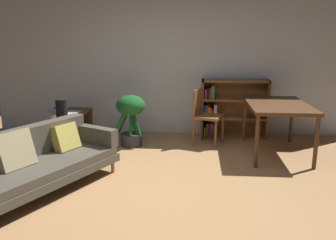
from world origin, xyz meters
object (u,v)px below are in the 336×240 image
potted_floor_plant (131,115)px  media_console (70,130)px  desk_speaker (62,109)px  dining_chair_near (204,113)px  open_laptop (66,112)px  bookshelf (230,109)px  dining_table (278,108)px  fabric_couch (34,161)px

potted_floor_plant → media_console: bearing=-175.7°
media_console → desk_speaker: size_ratio=4.08×
potted_floor_plant → desk_speaker: bearing=-162.3°
dining_chair_near → potted_floor_plant: bearing=-170.7°
open_laptop → potted_floor_plant: (1.10, -0.03, -0.02)m
open_laptop → bookshelf: bearing=13.9°
bookshelf → dining_table: bearing=-56.3°
fabric_couch → desk_speaker: bearing=98.7°
open_laptop → bookshelf: size_ratio=0.41×
dining_table → bookshelf: bearing=123.7°
desk_speaker → media_console: bearing=87.6°
fabric_couch → dining_table: dining_table is taller
media_console → open_laptop: (-0.08, 0.11, 0.29)m
open_laptop → fabric_couch: bearing=-80.8°
bookshelf → desk_speaker: bearing=-158.8°
bookshelf → open_laptop: bearing=-166.1°
open_laptop → bookshelf: 2.86m
media_console → dining_table: bearing=-2.4°
open_laptop → dining_chair_near: dining_chair_near is taller
fabric_couch → media_console: size_ratio=1.73×
fabric_couch → desk_speaker: desk_speaker is taller
dining_chair_near → bookshelf: bookshelf is taller
bookshelf → media_console: bearing=-163.5°
dining_table → bookshelf: 1.14m
dining_chair_near → bookshelf: (0.47, 0.52, -0.02)m
media_console → open_laptop: size_ratio=2.55×
open_laptop → dining_chair_near: 2.32m
open_laptop → potted_floor_plant: 1.10m
dining_table → dining_chair_near: 1.18m
media_console → desk_speaker: 0.49m
media_console → dining_chair_near: size_ratio=1.32×
desk_speaker → bookshelf: bookshelf is taller
fabric_couch → dining_chair_near: 2.87m
dining_table → media_console: bearing=177.6°
media_console → potted_floor_plant: potted_floor_plant is taller
fabric_couch → dining_chair_near: (2.01, 2.04, 0.16)m
dining_chair_near → desk_speaker: bearing=-166.7°
media_console → desk_speaker: desk_speaker is taller
desk_speaker → dining_table: size_ratio=0.21×
fabric_couch → dining_table: bearing=27.7°
fabric_couch → bookshelf: (2.48, 2.56, 0.14)m
dining_chair_near → open_laptop: bearing=-175.9°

